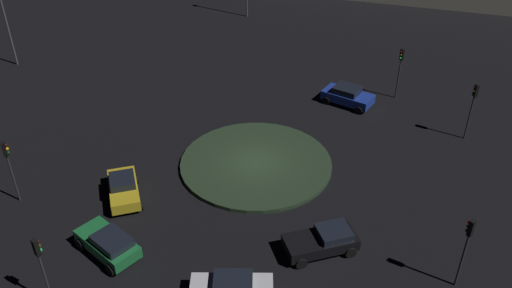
# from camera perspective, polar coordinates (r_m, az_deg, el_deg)

# --- Properties ---
(ground_plane) EXTENTS (116.18, 116.18, 0.00)m
(ground_plane) POSITION_cam_1_polar(r_m,az_deg,el_deg) (36.79, 0.00, -2.21)
(ground_plane) COLOR black
(roundabout_island) EXTENTS (10.30, 10.30, 0.27)m
(roundabout_island) POSITION_cam_1_polar(r_m,az_deg,el_deg) (36.71, 0.00, -2.04)
(roundabout_island) COLOR #263823
(roundabout_island) RESTS_ON ground_plane
(car_green) EXTENTS (2.51, 4.11, 1.50)m
(car_green) POSITION_cam_1_polar(r_m,az_deg,el_deg) (30.81, -15.34, -10.10)
(car_green) COLOR #1E7238
(car_green) RESTS_ON ground_plane
(car_yellow) EXTENTS (3.09, 4.22, 1.44)m
(car_yellow) POSITION_cam_1_polar(r_m,az_deg,el_deg) (34.51, -13.83, -4.55)
(car_yellow) COLOR gold
(car_yellow) RESTS_ON ground_plane
(car_blue) EXTENTS (3.05, 4.36, 1.52)m
(car_blue) POSITION_cam_1_polar(r_m,az_deg,el_deg) (44.24, 9.66, 5.08)
(car_blue) COLOR #1E38A5
(car_blue) RESTS_ON ground_plane
(car_black) EXTENTS (4.36, 3.18, 1.39)m
(car_black) POSITION_cam_1_polar(r_m,az_deg,el_deg) (30.22, 7.08, -10.10)
(car_black) COLOR black
(car_black) RESTS_ON ground_plane
(traffic_light_north) EXTENTS (0.32, 0.37, 4.37)m
(traffic_light_north) POSITION_cam_1_polar(r_m,az_deg,el_deg) (28.49, 21.42, -9.47)
(traffic_light_north) COLOR #2D2D2D
(traffic_light_north) RESTS_ON ground_plane
(traffic_light_east) EXTENTS (0.38, 0.34, 4.30)m
(traffic_light_east) POSITION_cam_1_polar(r_m,az_deg,el_deg) (27.62, -21.83, -11.28)
(traffic_light_east) COLOR #2D2D2D
(traffic_light_east) RESTS_ON ground_plane
(traffic_light_southeast) EXTENTS (0.39, 0.36, 4.28)m
(traffic_light_southeast) POSITION_cam_1_polar(r_m,az_deg,el_deg) (35.16, -24.71, -1.56)
(traffic_light_southeast) COLOR #2D2D2D
(traffic_light_southeast) RESTS_ON ground_plane
(traffic_light_west) EXTENTS (0.36, 0.30, 4.31)m
(traffic_light_west) POSITION_cam_1_polar(r_m,az_deg,el_deg) (45.09, 15.01, 8.19)
(traffic_light_west) COLOR #2D2D2D
(traffic_light_west) RESTS_ON ground_plane
(traffic_light_northwest) EXTENTS (0.40, 0.37, 4.37)m
(traffic_light_northwest) POSITION_cam_1_polar(r_m,az_deg,el_deg) (40.95, 21.96, 4.24)
(traffic_light_northwest) COLOR #2D2D2D
(traffic_light_northwest) RESTS_ON ground_plane
(streetlamp_south) EXTENTS (0.56, 0.56, 7.91)m
(streetlamp_south) POSITION_cam_1_polar(r_m,az_deg,el_deg) (53.61, -25.20, 12.85)
(streetlamp_south) COLOR #4C4C51
(streetlamp_south) RESTS_ON ground_plane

